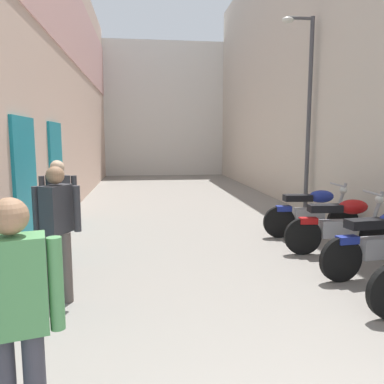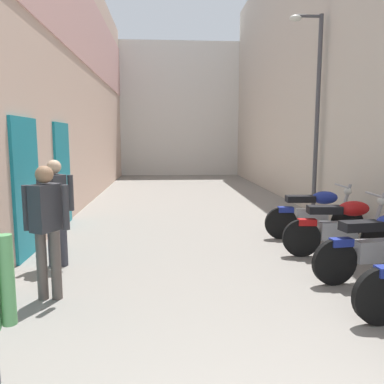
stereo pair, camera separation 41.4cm
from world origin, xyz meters
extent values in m
plane|color=gray|center=(0.00, 7.57, 0.00)|extent=(35.14, 35.14, 0.00)
cube|color=beige|center=(-3.17, 9.57, 3.51)|extent=(0.40, 19.14, 7.02)
cube|color=teal|center=(-2.95, 5.60, 1.10)|extent=(0.06, 1.10, 2.20)
cube|color=teal|center=(-2.95, 7.80, 1.10)|extent=(0.06, 1.10, 2.20)
cube|color=#DBA39E|center=(-2.96, 9.57, 5.05)|extent=(0.04, 19.14, 2.25)
cube|color=beige|center=(3.17, 9.57, 3.98)|extent=(0.40, 19.14, 7.96)
cube|color=silver|center=(0.00, 20.14, 3.31)|extent=(8.94, 2.00, 6.62)
cylinder|color=black|center=(1.40, 4.01, 0.30)|extent=(0.61, 0.15, 0.60)
cube|color=#9E9EA3|center=(1.97, 4.08, 0.42)|extent=(0.58, 0.27, 0.28)
cube|color=black|center=(1.74, 4.05, 0.76)|extent=(0.54, 0.28, 0.12)
cube|color=navy|center=(1.48, 4.02, 0.56)|extent=(0.30, 0.17, 0.10)
cylinder|color=black|center=(2.64, 5.13, 0.30)|extent=(0.60, 0.13, 0.60)
cylinder|color=black|center=(1.40, 5.23, 0.30)|extent=(0.60, 0.13, 0.60)
cube|color=#9E9EA3|center=(1.97, 5.18, 0.42)|extent=(0.57, 0.24, 0.28)
ellipsoid|color=#AD1414|center=(2.20, 5.16, 0.78)|extent=(0.50, 0.30, 0.24)
cube|color=black|center=(1.74, 5.20, 0.76)|extent=(0.54, 0.26, 0.12)
cylinder|color=#9E9EA3|center=(2.57, 5.13, 0.65)|extent=(0.25, 0.08, 0.77)
cylinder|color=#9E9EA3|center=(2.50, 5.14, 1.00)|extent=(0.08, 0.58, 0.04)
sphere|color=silver|center=(2.62, 5.13, 0.90)|extent=(0.14, 0.14, 0.14)
cube|color=#AD1414|center=(1.48, 5.22, 0.56)|extent=(0.29, 0.16, 0.10)
cylinder|color=black|center=(2.65, 6.27, 0.30)|extent=(0.60, 0.11, 0.60)
cylinder|color=black|center=(1.40, 6.32, 0.30)|extent=(0.60, 0.11, 0.60)
cube|color=#9E9EA3|center=(1.97, 6.30, 0.42)|extent=(0.57, 0.22, 0.28)
ellipsoid|color=navy|center=(2.20, 6.29, 0.78)|extent=(0.49, 0.28, 0.24)
cube|color=black|center=(1.74, 6.31, 0.76)|extent=(0.53, 0.24, 0.12)
cylinder|color=#9E9EA3|center=(2.58, 6.27, 0.65)|extent=(0.25, 0.07, 0.77)
cylinder|color=#9E9EA3|center=(2.51, 6.27, 1.00)|extent=(0.06, 0.58, 0.04)
sphere|color=silver|center=(2.63, 6.27, 0.90)|extent=(0.14, 0.14, 0.14)
cube|color=navy|center=(1.48, 6.32, 0.56)|extent=(0.29, 0.15, 0.10)
cube|color=#4C8C51|center=(-1.86, 1.49, 1.09)|extent=(0.38, 0.28, 0.54)
sphere|color=#997051|center=(-1.86, 1.49, 1.47)|extent=(0.20, 0.20, 0.20)
cylinder|color=#4C8C51|center=(-1.64, 1.49, 1.09)|extent=(0.08, 0.08, 0.52)
cylinder|color=#564C47|center=(-2.20, 3.81, 0.41)|extent=(0.12, 0.12, 0.82)
cylinder|color=#564C47|center=(-2.04, 3.81, 0.41)|extent=(0.12, 0.12, 0.82)
cube|color=#333338|center=(-2.12, 3.81, 1.09)|extent=(0.34, 0.39, 0.54)
sphere|color=#997051|center=(-2.12, 3.81, 1.47)|extent=(0.20, 0.20, 0.20)
cylinder|color=#333338|center=(-2.34, 3.81, 1.09)|extent=(0.08, 0.08, 0.52)
cylinder|color=#333338|center=(-1.90, 3.81, 1.09)|extent=(0.08, 0.08, 0.52)
cylinder|color=#383842|center=(-2.43, 5.03, 0.41)|extent=(0.12, 0.12, 0.82)
cylinder|color=#383842|center=(-2.27, 5.03, 0.41)|extent=(0.12, 0.12, 0.82)
cube|color=#333338|center=(-2.35, 5.03, 1.09)|extent=(0.37, 0.39, 0.54)
sphere|color=#DBB28E|center=(-2.35, 5.03, 1.47)|extent=(0.20, 0.20, 0.20)
cylinder|color=#333338|center=(-2.57, 5.03, 1.09)|extent=(0.08, 0.08, 0.52)
cylinder|color=#333338|center=(-2.13, 5.03, 1.09)|extent=(0.08, 0.08, 0.52)
cylinder|color=#47474C|center=(2.82, 8.40, 2.33)|extent=(0.10, 0.10, 4.67)
cylinder|color=#47474C|center=(2.52, 8.40, 4.62)|extent=(0.60, 0.07, 0.07)
ellipsoid|color=silver|center=(2.22, 8.40, 4.57)|extent=(0.28, 0.18, 0.14)
camera|label=1|loc=(-1.17, -0.61, 1.88)|focal=36.34mm
camera|label=2|loc=(-0.75, -0.65, 1.88)|focal=36.34mm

